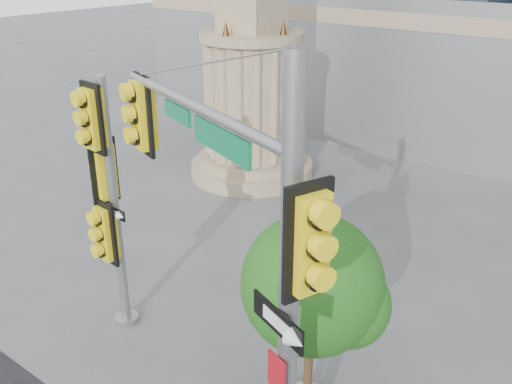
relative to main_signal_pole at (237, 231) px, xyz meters
The scene contains 5 objects.
ground 4.65m from the main_signal_pole, 147.17° to the left, with size 120.00×120.00×0.00m, color #545456.
monument 12.72m from the main_signal_pole, 127.26° to the left, with size 4.40×4.40×16.60m.
main_signal_pole is the anchor object (origin of this frame).
secondary_signal_pole 4.73m from the main_signal_pole, 164.46° to the left, with size 0.95×0.76×5.50m.
street_tree 2.41m from the main_signal_pole, 81.84° to the left, with size 2.44×2.38×3.80m.
Camera 1 is at (6.01, -6.29, 7.72)m, focal length 40.00 mm.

